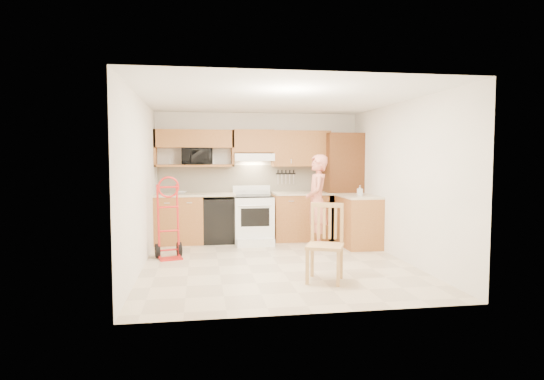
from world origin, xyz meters
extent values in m
cube|color=beige|center=(0.00, 0.00, -0.01)|extent=(4.00, 4.50, 0.02)
cube|color=white|center=(0.00, 0.00, 2.51)|extent=(4.00, 4.50, 0.02)
cube|color=white|center=(0.00, 2.26, 1.25)|extent=(4.00, 0.02, 2.50)
cube|color=white|center=(0.00, -2.26, 1.25)|extent=(4.00, 0.02, 2.50)
cube|color=white|center=(-2.01, 0.00, 1.25)|extent=(0.02, 4.50, 2.50)
cube|color=white|center=(2.01, 0.00, 1.25)|extent=(0.02, 4.50, 2.50)
cube|color=beige|center=(0.00, 2.23, 1.20)|extent=(3.92, 0.03, 0.55)
cube|color=#A26939|center=(-1.55, 1.95, 0.45)|extent=(0.90, 0.60, 0.90)
cube|color=black|center=(-0.80, 1.95, 0.42)|extent=(0.60, 0.60, 0.85)
cube|color=#A26939|center=(0.83, 1.95, 0.45)|extent=(1.14, 0.60, 0.90)
cube|color=#BCAE8E|center=(-1.25, 1.95, 0.92)|extent=(1.50, 0.63, 0.04)
cube|color=#BCAE8E|center=(0.83, 1.95, 0.92)|extent=(1.14, 0.63, 0.04)
cube|color=#A26939|center=(1.70, 1.15, 0.45)|extent=(0.60, 1.00, 0.90)
cube|color=#BCAE8E|center=(1.70, 1.15, 0.92)|extent=(0.63, 1.00, 0.04)
cube|color=#5E3118|center=(1.65, 1.95, 1.05)|extent=(0.70, 0.60, 2.10)
cube|color=#A26939|center=(-1.25, 2.08, 1.98)|extent=(1.50, 0.33, 0.34)
cube|color=#A26939|center=(-1.25, 2.08, 1.47)|extent=(1.50, 0.33, 0.04)
cube|color=#A26939|center=(-0.12, 2.08, 1.94)|extent=(0.76, 0.33, 0.44)
cube|color=#A26939|center=(0.83, 2.08, 1.80)|extent=(1.14, 0.33, 0.70)
cube|color=white|center=(-0.12, 2.02, 1.63)|extent=(0.76, 0.46, 0.14)
imported|color=black|center=(-1.21, 2.08, 1.65)|extent=(0.60, 0.42, 0.32)
imported|color=#DB775E|center=(0.89, 1.02, 0.84)|extent=(0.51, 0.68, 1.68)
imported|color=white|center=(1.70, 1.08, 1.03)|extent=(0.09, 0.09, 0.18)
imported|color=white|center=(-1.50, 1.95, 0.96)|extent=(0.23, 0.23, 0.05)
camera|label=1|loc=(-1.15, -6.78, 1.63)|focal=30.16mm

